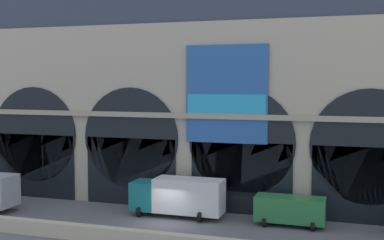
{
  "coord_description": "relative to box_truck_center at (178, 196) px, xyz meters",
  "views": [
    {
      "loc": [
        13.61,
        -34.81,
        10.85
      ],
      "look_at": [
        0.71,
        5.0,
        7.63
      ],
      "focal_mm": 46.96,
      "sensor_mm": 36.0,
      "label": 1
    }
  ],
  "objects": [
    {
      "name": "box_truck_center",
      "position": [
        0.0,
        0.0,
        0.0
      ],
      "size": [
        7.5,
        2.91,
        3.12
      ],
      "color": "#19727A",
      "rests_on": "ground"
    },
    {
      "name": "station_building",
      "position": [
        -0.32,
        4.87,
        7.82
      ],
      "size": [
        51.23,
        5.29,
        19.64
      ],
      "color": "#B2A891",
      "rests_on": "ground"
    },
    {
      "name": "van_mideast",
      "position": [
        8.84,
        0.2,
        -0.45
      ],
      "size": [
        5.2,
        2.48,
        2.2
      ],
      "color": "#2D7A42",
      "rests_on": "ground"
    },
    {
      "name": "quay_parapet_wall",
      "position": [
        -0.35,
        -7.59,
        -1.19
      ],
      "size": [
        90.0,
        0.7,
        1.03
      ],
      "primitive_type": "cube",
      "color": "beige",
      "rests_on": "ground"
    },
    {
      "name": "ground_plane",
      "position": [
        -0.35,
        -2.56,
        -1.7
      ],
      "size": [
        200.0,
        200.0,
        0.0
      ],
      "primitive_type": "plane",
      "color": "slate"
    }
  ]
}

